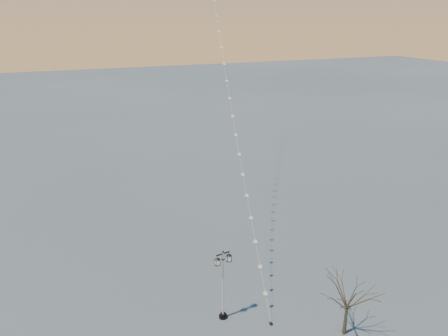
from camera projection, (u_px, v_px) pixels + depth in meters
street_lamp at (223, 282)px, 27.55m from camera, size 1.29×0.60×5.14m
bare_tree at (348, 296)px, 26.13m from camera, size 2.48×2.48×4.11m
kite_train at (221, 25)px, 41.20m from camera, size 9.84×41.82×36.71m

